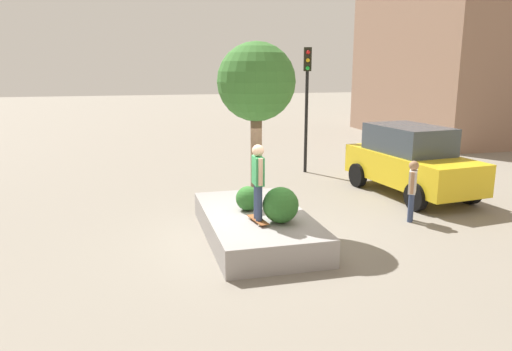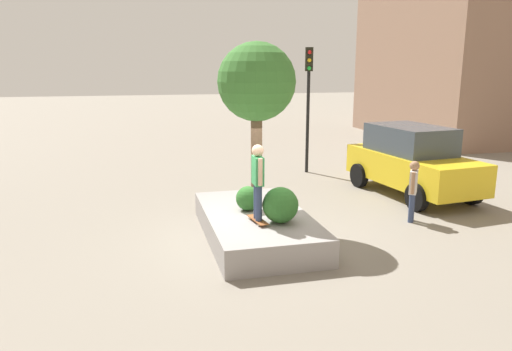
# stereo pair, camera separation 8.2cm
# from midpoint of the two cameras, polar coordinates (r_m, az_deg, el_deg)

# --- Properties ---
(ground_plane) EXTENTS (120.00, 120.00, 0.00)m
(ground_plane) POSITION_cam_midpoint_polar(r_m,az_deg,el_deg) (11.43, 0.52, -7.55)
(ground_plane) COLOR gray
(planter_ledge) EXTENTS (4.39, 2.32, 0.60)m
(planter_ledge) POSITION_cam_midpoint_polar(r_m,az_deg,el_deg) (11.48, 0.21, -5.86)
(planter_ledge) COLOR gray
(planter_ledge) RESTS_ON ground
(plaza_tree) EXTENTS (1.89, 1.89, 3.94)m
(plaza_tree) POSITION_cam_midpoint_polar(r_m,az_deg,el_deg) (11.75, 0.27, 10.74)
(plaza_tree) COLOR brown
(plaza_tree) RESTS_ON planter_ledge
(boxwood_shrub) EXTENTS (0.79, 0.79, 0.79)m
(boxwood_shrub) POSITION_cam_midpoint_polar(r_m,az_deg,el_deg) (10.62, 3.11, -3.49)
(boxwood_shrub) COLOR #2D6628
(boxwood_shrub) RESTS_ON planter_ledge
(hedge_clump) EXTENTS (0.58, 0.58, 0.58)m
(hedge_clump) POSITION_cam_midpoint_polar(r_m,az_deg,el_deg) (11.52, -0.73, -2.70)
(hedge_clump) COLOR #2D6628
(hedge_clump) RESTS_ON planter_ledge
(skateboard) EXTENTS (0.82, 0.33, 0.07)m
(skateboard) POSITION_cam_midpoint_polar(r_m,az_deg,el_deg) (10.70, 0.43, -5.25)
(skateboard) COLOR brown
(skateboard) RESTS_ON planter_ledge
(skateboarder) EXTENTS (0.56, 0.26, 1.66)m
(skateboarder) POSITION_cam_midpoint_polar(r_m,az_deg,el_deg) (10.44, 0.44, -0.15)
(skateboarder) COLOR navy
(skateboarder) RESTS_ON skateboard
(taxi_cab) EXTENTS (4.83, 2.58, 2.16)m
(taxi_cab) POSITION_cam_midpoint_polar(r_m,az_deg,el_deg) (15.88, 17.99, 1.71)
(taxi_cab) COLOR gold
(taxi_cab) RESTS_ON ground
(traffic_light_median) EXTENTS (0.37, 0.34, 4.64)m
(traffic_light_median) POSITION_cam_midpoint_polar(r_m,az_deg,el_deg) (18.26, 6.32, 10.12)
(traffic_light_median) COLOR black
(traffic_light_median) RESTS_ON ground
(pedestrian_crossing) EXTENTS (0.46, 0.40, 1.61)m
(pedestrian_crossing) POSITION_cam_midpoint_polar(r_m,az_deg,el_deg) (13.14, 18.16, -1.28)
(pedestrian_crossing) COLOR navy
(pedestrian_crossing) RESTS_ON ground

